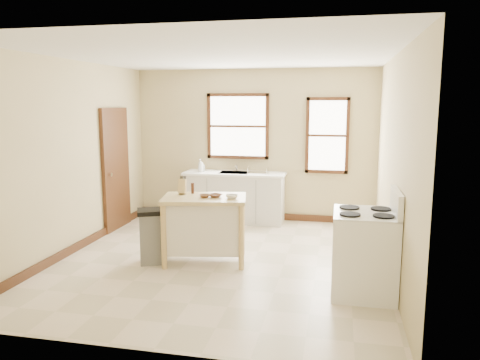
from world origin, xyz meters
name	(u,v)px	position (x,y,z in m)	size (l,w,h in m)	color
floor	(221,260)	(0.00, 0.00, 0.00)	(5.00, 5.00, 0.00)	beige
ceiling	(220,55)	(0.00, 0.00, 2.80)	(5.00, 5.00, 0.00)	white
wall_back	(254,145)	(0.00, 2.50, 1.40)	(4.50, 0.04, 2.80)	#D1BE89
wall_left	(71,157)	(-2.25, 0.00, 1.40)	(0.04, 5.00, 2.80)	#D1BE89
wall_right	(394,166)	(2.25, 0.00, 1.40)	(0.04, 5.00, 2.80)	#D1BE89
window_main	(238,126)	(-0.30, 2.48, 1.75)	(1.17, 0.06, 1.22)	#411F11
window_side	(327,136)	(1.35, 2.48, 1.60)	(0.77, 0.06, 1.37)	#411F11
door_left	(116,169)	(-2.21, 1.30, 1.05)	(0.06, 0.90, 2.10)	#411F11
baseboard_back	(253,215)	(0.00, 2.47, 0.06)	(4.50, 0.04, 0.12)	#411F11
baseboard_left	(78,246)	(-2.22, 0.00, 0.06)	(0.04, 5.00, 0.12)	#411F11
sink_counter	(235,197)	(-0.30, 2.20, 0.46)	(1.86, 0.62, 0.92)	silver
faucet	(237,165)	(-0.30, 2.38, 1.03)	(0.03, 0.03, 0.22)	silver
soap_bottle_a	(200,166)	(-0.93, 2.12, 1.04)	(0.09, 0.09, 0.24)	#B2B2B2
soap_bottle_b	(203,167)	(-0.91, 2.18, 1.01)	(0.08, 0.08, 0.17)	#B2B2B2
dish_rack	(258,171)	(0.14, 2.18, 0.97)	(0.36, 0.27, 0.09)	silver
kitchen_island	(205,229)	(-0.21, -0.09, 0.46)	(1.12, 0.71, 0.92)	#DCC481
knife_block	(182,187)	(-0.56, 0.03, 1.02)	(0.10, 0.10, 0.20)	#DFC175
pepper_grinder	(193,188)	(-0.44, 0.10, 0.99)	(0.04, 0.04, 0.15)	#3B1C10
bowl_a	(205,196)	(-0.20, -0.13, 0.94)	(0.15, 0.15, 0.04)	brown
bowl_b	(215,196)	(-0.06, -0.10, 0.94)	(0.18, 0.18, 0.04)	brown
bowl_c	(232,197)	(0.18, -0.13, 0.95)	(0.17, 0.17, 0.05)	white
trash_bin	(153,236)	(-0.90, -0.28, 0.38)	(0.39, 0.33, 0.75)	slate
gas_stove	(364,242)	(1.89, -0.77, 0.61)	(0.77, 0.78, 1.23)	white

